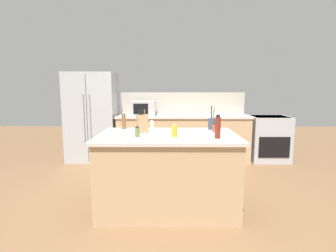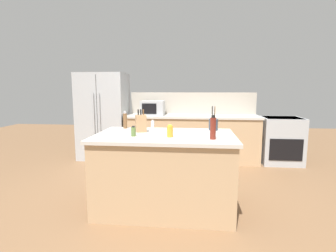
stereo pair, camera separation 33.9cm
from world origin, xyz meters
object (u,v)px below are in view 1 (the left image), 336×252
at_px(spice_jar_paprika, 214,128).
at_px(utensil_crock, 213,123).
at_px(spice_jar_oregano, 137,132).
at_px(honey_jar, 174,131).
at_px(refrigerator, 92,117).
at_px(range_oven, 268,138).
at_px(microwave, 144,108).
at_px(salt_shaker, 152,125).
at_px(pepper_grinder, 124,121).
at_px(knife_block, 142,124).
at_px(vinegar_bottle, 218,127).

bearing_deg(spice_jar_paprika, utensil_crock, 87.87).
bearing_deg(spice_jar_oregano, honey_jar, -0.11).
distance_m(refrigerator, honey_jar, 2.94).
height_order(range_oven, microwave, microwave).
xyz_separation_m(refrigerator, range_oven, (3.65, -0.05, -0.43)).
xyz_separation_m(salt_shaker, spice_jar_oregano, (-0.13, -0.58, -0.00)).
distance_m(microwave, pepper_grinder, 1.80).
relative_size(range_oven, spice_jar_paprika, 8.49).
bearing_deg(honey_jar, refrigerator, 124.41).
height_order(knife_block, utensil_crock, utensil_crock).
height_order(utensil_crock, pepper_grinder, utensil_crock).
xyz_separation_m(spice_jar_paprika, spice_jar_oregano, (-0.95, -0.37, 0.01)).
height_order(refrigerator, vinegar_bottle, refrigerator).
height_order(knife_block, vinegar_bottle, knife_block).
relative_size(utensil_crock, salt_shaker, 2.61).
xyz_separation_m(utensil_crock, salt_shaker, (-0.82, 0.04, -0.03)).
distance_m(vinegar_bottle, pepper_grinder, 1.33).
relative_size(vinegar_bottle, spice_jar_oregano, 2.20).
bearing_deg(knife_block, refrigerator, 100.04).
bearing_deg(knife_block, spice_jar_oregano, -115.68).
distance_m(range_oven, pepper_grinder, 3.27).
xyz_separation_m(refrigerator, spice_jar_paprika, (2.18, -2.05, 0.09)).
xyz_separation_m(pepper_grinder, spice_jar_oregano, (0.25, -0.57, -0.05)).
distance_m(refrigerator, utensil_crock, 2.88).
relative_size(range_oven, vinegar_bottle, 3.45).
bearing_deg(salt_shaker, vinegar_bottle, -40.41).
relative_size(vinegar_bottle, pepper_grinder, 1.14).
height_order(spice_jar_paprika, spice_jar_oregano, spice_jar_oregano).
height_order(microwave, honey_jar, microwave).
height_order(salt_shaker, spice_jar_paprika, salt_shaker).
height_order(utensil_crock, salt_shaker, utensil_crock).
bearing_deg(vinegar_bottle, range_oven, 58.37).
distance_m(microwave, honey_jar, 2.44).
distance_m(vinegar_bottle, spice_jar_paprika, 0.46).
xyz_separation_m(microwave, vinegar_bottle, (1.07, -2.45, -0.02)).
height_order(utensil_crock, honey_jar, utensil_crock).
xyz_separation_m(range_oven, salt_shaker, (-2.29, -1.79, 0.53)).
distance_m(refrigerator, salt_shaker, 2.29).
distance_m(refrigerator, range_oven, 3.67).
bearing_deg(spice_jar_paprika, refrigerator, 136.68).
xyz_separation_m(knife_block, spice_jar_oregano, (-0.03, -0.30, -0.06)).
relative_size(range_oven, spice_jar_oregano, 7.59).
bearing_deg(salt_shaker, pepper_grinder, -178.68).
bearing_deg(vinegar_bottle, refrigerator, 130.51).
relative_size(vinegar_bottle, spice_jar_paprika, 2.46).
height_order(refrigerator, salt_shaker, refrigerator).
bearing_deg(microwave, honey_jar, -76.12).
height_order(vinegar_bottle, pepper_grinder, vinegar_bottle).
bearing_deg(vinegar_bottle, microwave, 113.50).
height_order(range_oven, spice_jar_paprika, spice_jar_paprika).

